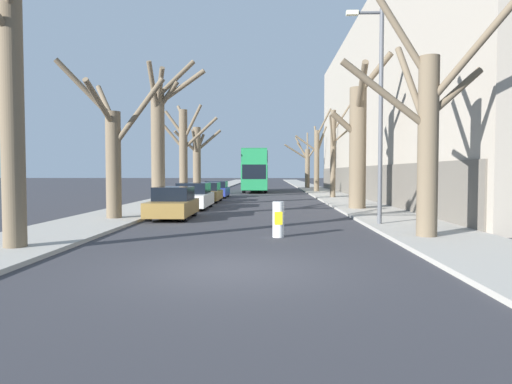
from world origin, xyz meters
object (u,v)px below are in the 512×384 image
double_decker_bus (256,168)px  parked_car_0 (173,204)px  lamp_post (378,106)px  street_tree_left_3 (183,149)px  street_tree_left_1 (112,151)px  street_tree_right_0 (427,129)px  street_tree_left_2 (160,136)px  street_tree_right_1 (358,141)px  parked_car_2 (207,193)px  traffic_bollard (278,219)px  street_tree_left_4 (197,158)px  street_tree_right_4 (307,163)px  street_tree_left_0 (7,86)px  parked_car_1 (193,197)px  parked_car_3 (216,190)px  street_tree_right_2 (334,150)px  street_tree_right_3 (317,156)px

double_decker_bus → parked_car_0: (-2.87, -27.72, -1.80)m
lamp_post → street_tree_left_3: bearing=121.3°
street_tree_left_1 → street_tree_left_3: size_ratio=0.90×
street_tree_right_0 → lamp_post: bearing=101.2°
street_tree_left_2 → street_tree_right_1: bearing=-9.4°
parked_car_2 → traffic_bollard: bearing=-74.8°
street_tree_left_4 → lamp_post: bearing=-66.3°
street_tree_left_3 → traffic_bollard: (6.87, -20.44, -3.30)m
street_tree_right_0 → traffic_bollard: (-4.45, 0.48, -2.79)m
street_tree_right_0 → lamp_post: (-0.67, 3.36, 1.17)m
street_tree_left_2 → street_tree_right_4: bearing=70.0°
street_tree_left_0 → double_decker_bus: bearing=81.7°
parked_car_1 → lamp_post: size_ratio=0.56×
lamp_post → traffic_bollard: size_ratio=7.20×
street_tree_left_0 → parked_car_3: 25.68m
street_tree_left_4 → traffic_bollard: street_tree_left_4 is taller
street_tree_left_1 → street_tree_left_3: (0.05, 15.74, 0.93)m
street_tree_right_4 → lamp_post: lamp_post is taller
street_tree_right_0 → street_tree_right_2: bearing=89.3°
street_tree_right_4 → parked_car_3: (-8.95, -20.08, -2.57)m
street_tree_right_3 → double_decker_bus: bearing=169.4°
street_tree_right_0 → parked_car_0: bearing=145.6°
street_tree_left_4 → parked_car_2: bearing=-77.3°
street_tree_left_1 → street_tree_right_0: 12.50m
street_tree_left_4 → parked_car_0: (2.34, -21.56, -2.73)m
street_tree_left_3 → street_tree_right_0: bearing=-61.6°
double_decker_bus → street_tree_right_3: bearing=-10.6°
parked_car_3 → parked_car_2: bearing=-90.0°
street_tree_left_0 → double_decker_bus: 36.74m
street_tree_right_1 → double_decker_bus: size_ratio=0.80×
street_tree_left_4 → street_tree_right_2: (11.64, -6.11, 0.41)m
street_tree_right_2 → street_tree_right_3: (-0.16, 11.09, -0.11)m
street_tree_right_1 → double_decker_bus: 24.02m
street_tree_left_1 → street_tree_right_2: 20.18m
traffic_bollard → double_decker_bus: bearing=92.9°
street_tree_left_0 → street_tree_right_3: street_tree_right_3 is taller
street_tree_right_4 → parked_car_2: (-8.95, -25.63, -2.56)m
street_tree_left_1 → street_tree_right_2: (11.65, 16.45, 0.86)m
street_tree_left_0 → parked_car_0: bearing=74.3°
street_tree_right_2 → lamp_post: street_tree_right_2 is taller
street_tree_right_0 → street_tree_right_1: size_ratio=0.92×
parked_car_2 → lamp_post: size_ratio=0.52×
double_decker_bus → traffic_bollard: size_ratio=9.11×
street_tree_left_1 → street_tree_left_4: 22.57m
street_tree_left_4 → street_tree_right_2: size_ratio=0.73×
parked_car_1 → street_tree_right_0: bearing=-52.2°
street_tree_right_4 → parked_car_0: street_tree_right_4 is taller
parked_car_1 → traffic_bollard: (4.57, -11.15, -0.12)m
street_tree_right_4 → parked_car_0: bearing=-103.7°
street_tree_left_4 → street_tree_right_3: size_ratio=0.74×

